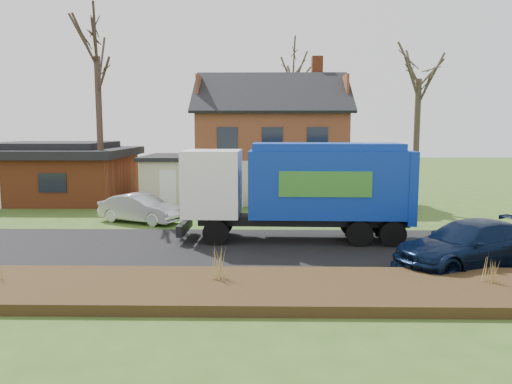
{
  "coord_description": "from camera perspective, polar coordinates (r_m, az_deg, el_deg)",
  "views": [
    {
      "loc": [
        1.58,
        -18.7,
        4.6
      ],
      "look_at": [
        1.2,
        2.5,
        1.87
      ],
      "focal_mm": 35.0,
      "sensor_mm": 36.0,
      "label": 1
    }
  ],
  "objects": [
    {
      "name": "garbage_truck",
      "position": [
        20.38,
        5.24,
        0.83
      ],
      "size": [
        9.38,
        2.72,
        3.99
      ],
      "rotation": [
        0.0,
        0.0,
        -0.03
      ],
      "color": "black",
      "rests_on": "ground"
    },
    {
      "name": "silver_sedan",
      "position": [
        25.02,
        -13.05,
        -1.83
      ],
      "size": [
        4.46,
        3.07,
        1.39
      ],
      "primitive_type": "imported",
      "rotation": [
        0.0,
        0.0,
        1.15
      ],
      "color": "#B6BABF",
      "rests_on": "ground"
    },
    {
      "name": "mulch_verge",
      "position": [
        14.2,
        -5.51,
        -10.95
      ],
      "size": [
        80.0,
        3.5,
        0.3
      ],
      "primitive_type": "cube",
      "color": "black",
      "rests_on": "ground"
    },
    {
      "name": "tree_front_west",
      "position": [
        30.8,
        -17.83,
        16.9
      ],
      "size": [
        4.04,
        4.04,
        12.01
      ],
      "color": "#3F2E26",
      "rests_on": "ground"
    },
    {
      "name": "ground",
      "position": [
        19.32,
        -3.72,
        -6.45
      ],
      "size": [
        120.0,
        120.0,
        0.0
      ],
      "primitive_type": "plane",
      "color": "#32511B",
      "rests_on": "ground"
    },
    {
      "name": "tree_back",
      "position": [
        41.98,
        4.28,
        14.87
      ],
      "size": [
        3.83,
        3.83,
        12.14
      ],
      "color": "#413527",
      "rests_on": "ground"
    },
    {
      "name": "road",
      "position": [
        19.31,
        -3.72,
        -6.42
      ],
      "size": [
        80.0,
        7.0,
        0.02
      ],
      "primitive_type": "cube",
      "color": "black",
      "rests_on": "ground"
    },
    {
      "name": "navy_wagon",
      "position": [
        17.89,
        23.16,
        -5.6
      ],
      "size": [
        5.78,
        4.17,
        1.56
      ],
      "primitive_type": "imported",
      "rotation": [
        0.0,
        0.0,
        -1.15
      ],
      "color": "black",
      "rests_on": "ground"
    },
    {
      "name": "grass_clump_mid",
      "position": [
        14.46,
        -4.05,
        -7.94
      ],
      "size": [
        0.35,
        0.29,
        0.98
      ],
      "color": "#A48F48",
      "rests_on": "mulch_verge"
    },
    {
      "name": "grass_clump_east",
      "position": [
        15.53,
        25.41,
        -7.96
      ],
      "size": [
        0.31,
        0.26,
        0.78
      ],
      "color": "#A38547",
      "rests_on": "mulch_verge"
    },
    {
      "name": "tree_front_east",
      "position": [
        29.23,
        18.22,
        14.48
      ],
      "size": [
        3.73,
        3.73,
        10.35
      ],
      "color": "#3E3625",
      "rests_on": "ground"
    },
    {
      "name": "main_house",
      "position": [
        32.61,
        0.87,
        6.33
      ],
      "size": [
        12.95,
        8.95,
        9.26
      ],
      "color": "beige",
      "rests_on": "ground"
    },
    {
      "name": "ranch_house",
      "position": [
        34.59,
        -22.11,
        2.18
      ],
      "size": [
        9.8,
        8.2,
        3.7
      ],
      "color": "#964220",
      "rests_on": "ground"
    }
  ]
}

